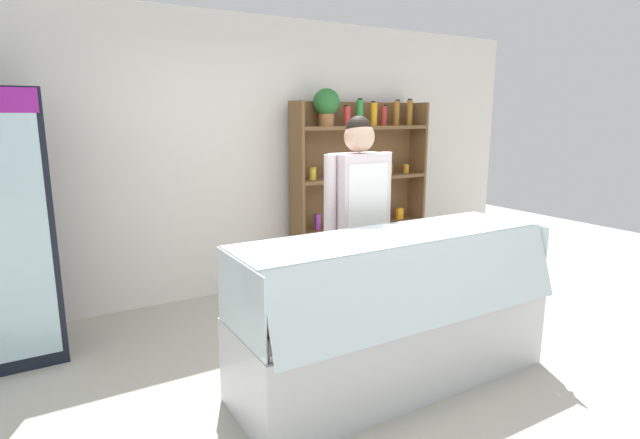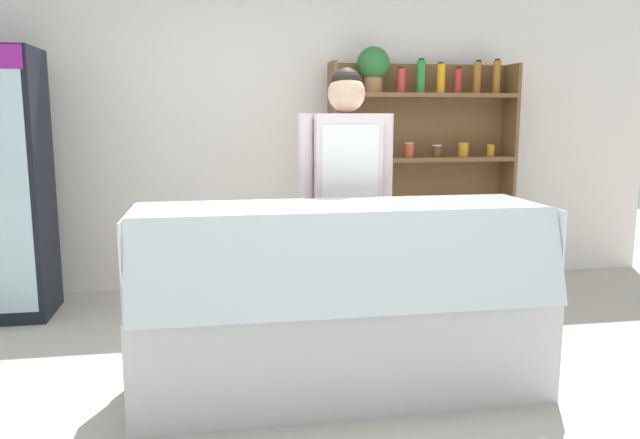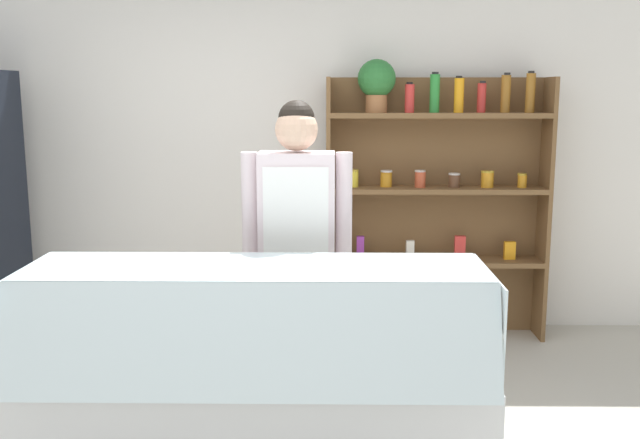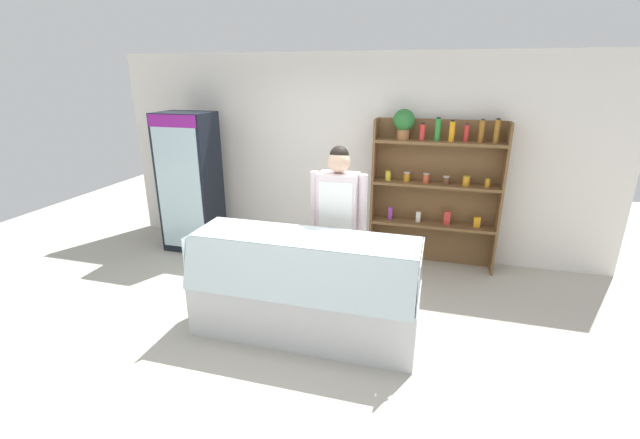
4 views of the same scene
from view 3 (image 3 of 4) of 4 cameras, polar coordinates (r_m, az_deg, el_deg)
back_wall at (r=5.43m, az=-3.05°, el=5.48°), size 6.80×0.10×2.70m
shelving_unit at (r=5.24m, az=8.72°, el=2.90°), size 1.59×0.29×2.02m
deli_display_case at (r=3.49m, az=-5.18°, el=-15.04°), size 2.15×0.77×1.01m
shop_clerk at (r=3.87m, az=-1.86°, el=-1.00°), size 0.60×0.25×1.75m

